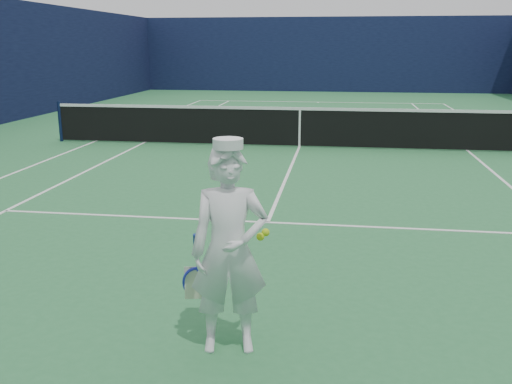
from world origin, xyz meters
TOP-DOWN VIEW (x-y plane):
  - ground at (0.00, 0.00)m, footprint 80.00×80.00m
  - court_markings at (0.00, 0.00)m, footprint 11.03×23.83m
  - windscreen_fence at (0.00, 0.00)m, footprint 20.12×36.12m
  - tennis_net at (0.00, 0.00)m, footprint 12.88×0.09m
  - tennis_player at (0.13, -9.95)m, footprint 0.82×0.53m

SIDE VIEW (x-z plane):
  - ground at x=0.00m, z-range 0.00..0.00m
  - court_markings at x=0.00m, z-range 0.00..0.01m
  - tennis_net at x=0.00m, z-range 0.02..1.09m
  - tennis_player at x=0.13m, z-range -0.02..1.78m
  - windscreen_fence at x=0.00m, z-range 0.00..4.00m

